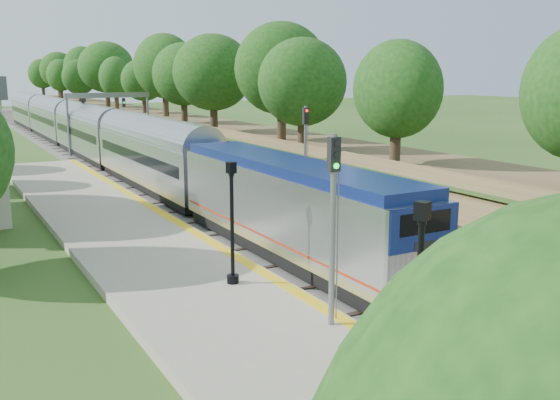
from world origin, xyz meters
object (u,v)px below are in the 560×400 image
lamppost_mid (418,311)px  lamppost_far (232,230)px  signal_farside (305,146)px  train (90,136)px  signal_gantry (108,107)px  signal_platform (333,210)px

lamppost_mid → lamppost_far: (-0.35, 9.76, -0.12)m
signal_farside → lamppost_far: bearing=-132.0°
lamppost_mid → signal_farside: signal_farside is taller
train → lamppost_mid: size_ratio=19.45×
lamppost_far → signal_farside: signal_farside is taller
signal_farside → lamppost_mid: bearing=-114.9°
train → signal_farside: bearing=-78.0°
signal_gantry → signal_platform: size_ratio=1.39×
signal_gantry → signal_platform: (-5.37, -47.82, -0.73)m
signal_gantry → lamppost_mid: 52.87m
lamppost_far → signal_gantry: bearing=81.5°
lamppost_mid → signal_platform: bearing=81.8°
lamppost_mid → signal_platform: size_ratio=0.81×
lamppost_mid → signal_farside: size_ratio=0.80×
signal_platform → lamppost_far: bearing=101.4°
signal_gantry → lamppost_mid: bearing=-96.6°
signal_platform → signal_farside: signal_platform is taller
signal_farside → train: bearing=102.0°
train → lamppost_far: lamppost_far is taller
train → lamppost_mid: bearing=-94.1°
signal_gantry → lamppost_far: signal_gantry is taller
signal_platform → signal_farside: bearing=60.9°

